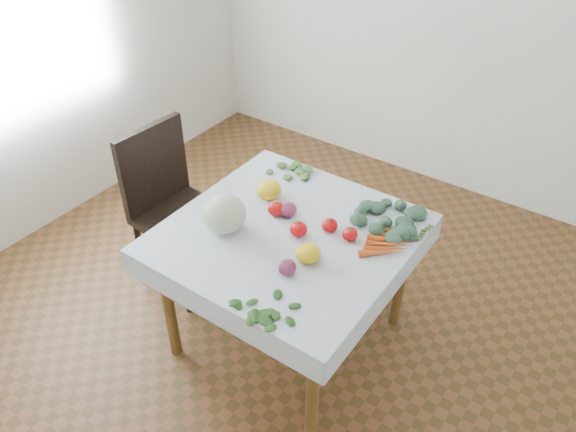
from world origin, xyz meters
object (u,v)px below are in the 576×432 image
at_px(heirloom_back, 269,190).
at_px(carrot_bunch, 391,243).
at_px(cabbage, 225,214).
at_px(chair, 170,199).
at_px(table, 288,248).

relative_size(heirloom_back, carrot_bunch, 0.44).
bearing_deg(cabbage, heirloom_back, 88.04).
height_order(chair, heirloom_back, chair).
bearing_deg(chair, table, -2.71).
bearing_deg(chair, carrot_bunch, 6.65).
bearing_deg(heirloom_back, table, -36.39).
relative_size(cabbage, heirloom_back, 1.57).
distance_m(chair, cabbage, 0.69).
bearing_deg(carrot_bunch, heirloom_back, -179.10).
bearing_deg(heirloom_back, cabbage, -91.96).
height_order(table, carrot_bunch, carrot_bunch).
height_order(chair, cabbage, chair).
bearing_deg(table, cabbage, -148.93).
distance_m(table, cabbage, 0.36).
bearing_deg(carrot_bunch, table, -156.81).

